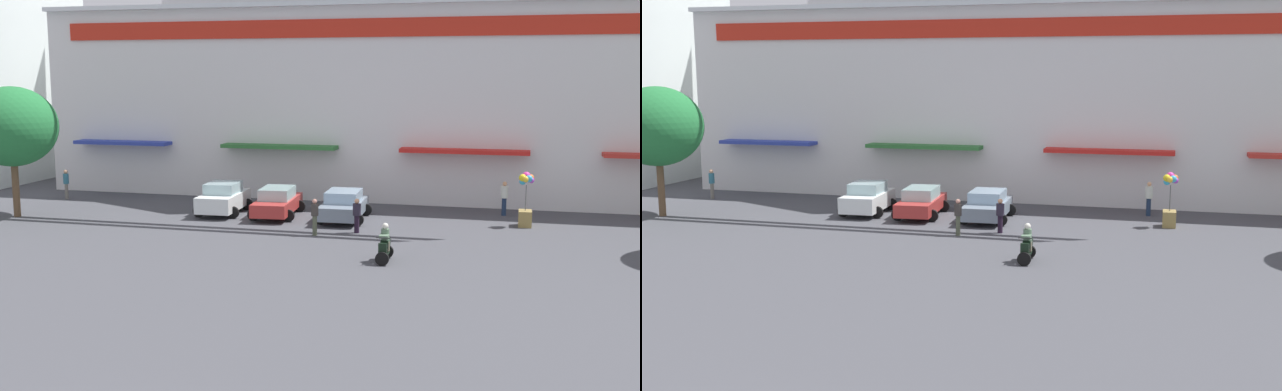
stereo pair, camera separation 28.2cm
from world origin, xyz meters
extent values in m
plane|color=#43444A|center=(0.00, 13.00, 0.00)|extent=(128.00, 128.00, 0.00)
cube|color=silver|center=(0.00, 36.12, 5.33)|extent=(39.56, 12.25, 10.67)
cube|color=red|center=(0.00, 29.94, 9.47)|extent=(36.40, 0.12, 0.98)
cube|color=silver|center=(0.00, 29.90, 10.79)|extent=(39.56, 0.70, 0.24)
cube|color=#2B3CA0|center=(-14.84, 29.45, 3.06)|extent=(5.85, 1.10, 0.20)
cube|color=#2C6C32|center=(-5.21, 29.45, 3.06)|extent=(6.54, 1.10, 0.20)
cube|color=red|center=(4.89, 29.45, 3.06)|extent=(6.68, 1.10, 0.20)
cylinder|color=brown|center=(-16.48, 21.70, 1.47)|extent=(0.34, 0.34, 2.94)
ellipsoid|color=#236F37|center=(-16.48, 21.70, 4.50)|extent=(4.46, 4.37, 3.93)
cube|color=white|center=(-6.80, 25.05, 0.67)|extent=(1.99, 3.96, 0.80)
cube|color=#A0C2C5|center=(-6.80, 25.05, 1.33)|extent=(1.63, 2.02, 0.53)
cylinder|color=black|center=(-7.75, 26.20, 0.30)|extent=(0.61, 0.20, 0.60)
cylinder|color=black|center=(-5.99, 26.30, 0.30)|extent=(0.61, 0.20, 0.60)
cylinder|color=black|center=(-7.61, 23.81, 0.30)|extent=(0.61, 0.20, 0.60)
cylinder|color=black|center=(-5.84, 23.91, 0.30)|extent=(0.61, 0.20, 0.60)
cube|color=#AE302D|center=(-3.93, 25.06, 0.59)|extent=(2.08, 4.51, 0.63)
cube|color=#9CC2BF|center=(-3.93, 25.06, 1.18)|extent=(1.66, 2.31, 0.55)
cylinder|color=black|center=(-4.90, 26.35, 0.30)|extent=(0.61, 0.21, 0.60)
cylinder|color=black|center=(-3.18, 26.49, 0.30)|extent=(0.61, 0.21, 0.60)
cylinder|color=black|center=(-4.68, 23.64, 0.30)|extent=(0.61, 0.21, 0.60)
cylinder|color=black|center=(-2.96, 23.78, 0.30)|extent=(0.61, 0.21, 0.60)
cube|color=gray|center=(-0.49, 24.93, 0.59)|extent=(1.98, 4.35, 0.64)
cube|color=#90ADC3|center=(-0.49, 24.93, 1.19)|extent=(1.64, 2.20, 0.54)
cylinder|color=black|center=(-1.45, 26.22, 0.30)|extent=(0.61, 0.19, 0.60)
cylinder|color=black|center=(0.35, 26.29, 0.30)|extent=(0.61, 0.19, 0.60)
cylinder|color=black|center=(-1.34, 23.57, 0.30)|extent=(0.61, 0.19, 0.60)
cylinder|color=black|center=(0.46, 23.64, 0.30)|extent=(0.61, 0.19, 0.60)
cylinder|color=black|center=(2.87, 16.64, 0.26)|extent=(0.52, 0.15, 0.52)
cylinder|color=black|center=(2.84, 17.84, 0.26)|extent=(0.52, 0.15, 0.52)
cube|color=black|center=(2.86, 17.24, 0.32)|extent=(0.30, 1.06, 0.10)
cube|color=black|center=(2.85, 17.45, 0.69)|extent=(0.31, 0.68, 0.28)
cube|color=black|center=(2.87, 16.76, 0.49)|extent=(0.32, 0.15, 0.68)
cylinder|color=black|center=(2.87, 16.73, 1.03)|extent=(0.52, 0.05, 0.04)
cube|color=brown|center=(2.85, 17.36, 0.57)|extent=(0.33, 0.29, 0.36)
cylinder|color=#536E56|center=(2.85, 17.36, 1.00)|extent=(0.33, 0.33, 0.50)
sphere|color=silver|center=(2.85, 17.36, 1.36)|extent=(0.25, 0.25, 0.25)
cube|color=#536E56|center=(2.86, 17.09, 1.03)|extent=(0.35, 0.45, 0.10)
cylinder|color=slate|center=(-17.12, 27.01, 0.44)|extent=(0.27, 0.27, 0.89)
cylinder|color=#2E677D|center=(-17.12, 27.01, 1.17)|extent=(0.44, 0.44, 0.57)
sphere|color=tan|center=(-17.12, 27.01, 1.57)|extent=(0.22, 0.22, 0.22)
cylinder|color=#4C533E|center=(-0.93, 21.15, 0.44)|extent=(0.28, 0.28, 0.89)
cylinder|color=#383330|center=(-0.93, 21.15, 1.16)|extent=(0.45, 0.45, 0.54)
sphere|color=tan|center=(-0.93, 21.15, 1.53)|extent=(0.21, 0.21, 0.21)
cylinder|color=#1E2F4C|center=(7.05, 28.11, 0.45)|extent=(0.25, 0.25, 0.90)
cylinder|color=silver|center=(7.05, 28.11, 1.21)|extent=(0.40, 0.40, 0.61)
sphere|color=tan|center=(7.05, 28.11, 1.62)|extent=(0.21, 0.21, 0.21)
cylinder|color=black|center=(0.75, 22.14, 0.40)|extent=(0.23, 0.23, 0.80)
cylinder|color=#282331|center=(0.75, 22.14, 1.07)|extent=(0.38, 0.38, 0.53)
sphere|color=tan|center=(0.75, 22.14, 1.45)|extent=(0.23, 0.23, 0.23)
cube|color=olive|center=(8.06, 25.57, 0.38)|extent=(0.61, 0.91, 0.75)
cylinder|color=#4C4C4C|center=(8.06, 25.57, 1.35)|extent=(0.04, 0.04, 1.20)
sphere|color=#A83FC6|center=(8.26, 25.56, 2.19)|extent=(0.28, 0.28, 0.28)
sphere|color=orange|center=(8.23, 25.77, 2.27)|extent=(0.34, 0.34, 0.34)
sphere|color=#DC3598|center=(8.03, 25.67, 2.36)|extent=(0.40, 0.40, 0.40)
sphere|color=#33ABD7|center=(7.88, 25.64, 2.11)|extent=(0.31, 0.31, 0.31)
sphere|color=yellow|center=(7.88, 25.50, 2.30)|extent=(0.35, 0.35, 0.35)
sphere|color=yellow|center=(8.01, 25.30, 2.26)|extent=(0.29, 0.29, 0.29)
sphere|color=#39A5D1|center=(8.16, 25.39, 2.28)|extent=(0.33, 0.33, 0.33)
camera|label=1|loc=(7.56, -10.48, 7.09)|focal=42.56mm
camera|label=2|loc=(7.83, -10.41, 7.09)|focal=42.56mm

